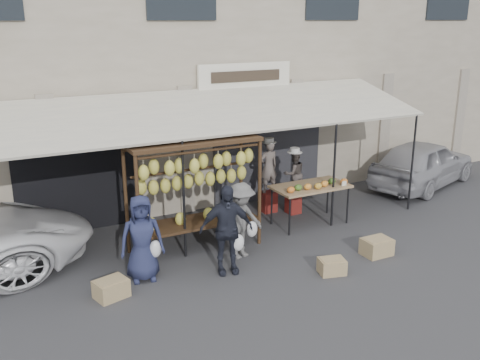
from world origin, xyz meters
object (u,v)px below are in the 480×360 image
object	(u,v)px
customer_left	(142,238)
sedan	(423,163)
banana_rack	(195,174)
customer_mid	(226,230)
vendor_left	(269,167)
crate_near_b	(377,247)
customer_right	(241,221)
produce_table	(312,187)
crate_near_a	(332,266)
vendor_right	(294,174)
crate_far	(111,289)

from	to	relation	value
customer_left	sedan	world-z (taller)	customer_left
banana_rack	customer_mid	size ratio (longest dim) A/B	1.57
vendor_left	crate_near_b	distance (m)	3.31
customer_right	produce_table	bearing A→B (deg)	8.20
customer_left	sedan	bearing A→B (deg)	21.74
vendor_left	crate_near_a	xyz separation A→B (m)	(-0.63, -3.36, -0.96)
banana_rack	produce_table	bearing A→B (deg)	0.93
customer_left	sedan	size ratio (longest dim) A/B	0.41
sedan	vendor_right	bearing A→B (deg)	74.17
customer_right	sedan	world-z (taller)	customer_right
vendor_right	crate_far	world-z (taller)	vendor_right
banana_rack	vendor_right	world-z (taller)	banana_rack
vendor_right	produce_table	bearing A→B (deg)	89.73
vendor_right	crate_far	xyz separation A→B (m)	(-4.87, -2.00, -0.81)
vendor_left	customer_left	bearing A→B (deg)	29.35
customer_mid	sedan	distance (m)	7.44
banana_rack	crate_near_a	bearing A→B (deg)	-50.64
produce_table	customer_mid	bearing A→B (deg)	-155.48
vendor_left	crate_near_a	size ratio (longest dim) A/B	2.71
crate_near_a	crate_near_b	xyz separation A→B (m)	(1.26, 0.24, 0.03)
vendor_right	customer_mid	bearing A→B (deg)	40.02
vendor_right	crate_near_a	distance (m)	3.29
vendor_right	customer_mid	xyz separation A→B (m)	(-2.77, -2.04, -0.14)
vendor_right	sedan	distance (m)	4.35
vendor_left	vendor_right	size ratio (longest dim) A/B	1.14
produce_table	sedan	bearing A→B (deg)	12.61
vendor_right	customer_left	world-z (taller)	customer_left
vendor_left	crate_near_b	world-z (taller)	vendor_left
sedan	vendor_left	bearing A→B (deg)	69.49
produce_table	customer_mid	xyz separation A→B (m)	(-2.72, -1.24, -0.05)
vendor_right	crate_near_b	bearing A→B (deg)	96.93
produce_table	crate_near_a	distance (m)	2.53
vendor_left	sedan	xyz separation A→B (m)	(4.80, -0.19, -0.45)
vendor_left	produce_table	bearing A→B (deg)	110.88
customer_mid	crate_near_a	world-z (taller)	customer_mid
vendor_right	customer_mid	distance (m)	3.44
customer_left	crate_near_a	bearing A→B (deg)	-14.11
vendor_right	customer_left	size ratio (longest dim) A/B	0.71
sedan	customer_left	bearing A→B (deg)	83.64
banana_rack	vendor_left	xyz separation A→B (m)	(2.38, 1.22, -0.47)
crate_near_a	customer_left	bearing A→B (deg)	155.98
banana_rack	crate_near_a	world-z (taller)	banana_rack
customer_mid	crate_near_a	xyz separation A→B (m)	(1.67, -0.94, -0.69)
customer_right	crate_near_b	distance (m)	2.72
produce_table	vendor_left	bearing A→B (deg)	109.54
sedan	crate_near_a	bearing A→B (deg)	101.99
banana_rack	crate_near_a	distance (m)	3.11
crate_near_a	produce_table	bearing A→B (deg)	64.28
customer_right	crate_near_a	world-z (taller)	customer_right
customer_left	sedan	xyz separation A→B (m)	(8.52, 1.78, -0.13)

